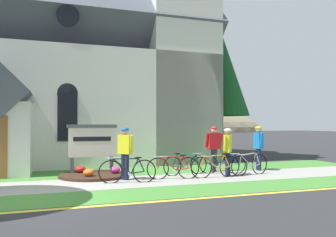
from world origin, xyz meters
name	(u,v)px	position (x,y,z in m)	size (l,w,h in m)	color
ground	(32,176)	(0.00, 4.00, 0.00)	(140.00, 140.00, 0.00)	#2B2B2D
sidewalk_slab	(72,185)	(1.24, 1.78, 0.01)	(32.00, 2.22, 0.01)	#99968E
grass_verge	(77,198)	(1.24, -0.17, 0.00)	(32.00, 1.67, 0.01)	#427F33
church_lawn	(69,174)	(1.24, 4.11, 0.00)	(24.00, 2.44, 0.01)	#427F33
curb_paint_stripe	(80,207)	(1.24, -1.16, 0.00)	(28.00, 0.16, 0.01)	yellow
church_building	(74,67)	(1.74, 9.63, 4.78)	(14.32, 11.13, 13.68)	silver
church_sign	(92,142)	(2.03, 3.78, 1.16)	(1.79, 0.14, 1.81)	#474C56
flower_bed	(94,175)	(2.04, 3.21, 0.07)	(2.37, 2.37, 0.34)	#382319
bicycle_blue	(250,164)	(7.36, 1.84, 0.39)	(1.70, 0.41, 0.86)	black
bicycle_yellow	(173,168)	(4.47, 1.86, 0.38)	(1.75, 0.34, 0.83)	black
bicycle_red	(216,166)	(5.93, 1.67, 0.39)	(1.78, 0.12, 0.84)	black
bicycle_white	(222,164)	(6.59, 2.48, 0.37)	(1.62, 0.63, 0.81)	black
bicycle_silver	(128,171)	(2.88, 1.60, 0.38)	(1.76, 0.34, 0.82)	black
bicycle_green	(186,165)	(5.19, 2.60, 0.37)	(1.77, 0.30, 0.82)	black
cyclist_in_yellow_jersey	(214,145)	(6.56, 3.07, 1.03)	(0.68, 0.29, 1.74)	#2D2D33
cyclist_in_green_jersey	(228,148)	(6.49, 1.87, 0.98)	(0.51, 0.52, 1.68)	#191E38
cyclist_in_white_jersey	(125,149)	(2.91, 2.18, 1.01)	(0.45, 0.66, 1.72)	#191E38
cyclist_in_orange_jersey	(258,144)	(8.35, 2.79, 1.03)	(0.30, 0.80, 1.74)	#191E38
roadside_conifer	(218,69)	(8.98, 7.50, 4.74)	(3.27, 3.27, 7.24)	#3D2D1E
distant_hill	(62,133)	(2.86, 69.56, 0.00)	(98.16, 36.61, 16.90)	#847A5B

